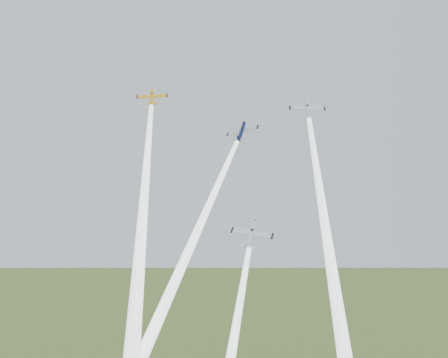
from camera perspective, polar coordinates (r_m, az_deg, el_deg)
plane_yellow at (r=122.04m, az=-7.32°, el=8.27°), size 7.65×6.07×6.11m
smoke_trail_yellow at (r=96.93m, az=-8.23°, el=-3.37°), size 8.23×42.07×46.77m
plane_navy at (r=115.01m, az=1.80°, el=4.85°), size 8.22×8.32×7.15m
smoke_trail_navy at (r=92.87m, az=-4.69°, el=-9.66°), size 20.40×42.88×50.74m
plane_silver_right at (r=113.99m, az=8.48°, el=7.04°), size 7.39×5.98×6.33m
smoke_trail_silver_right at (r=86.50m, az=10.83°, el=-8.62°), size 4.65×49.26×54.68m
plane_silver_low at (r=102.89m, az=2.79°, el=-5.68°), size 9.53×7.31×7.79m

